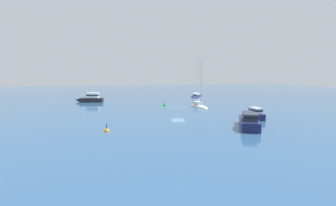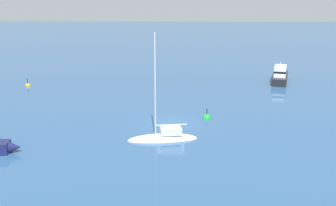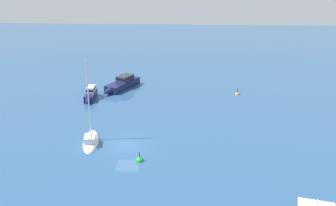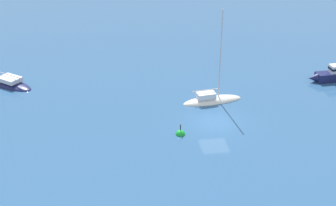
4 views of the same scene
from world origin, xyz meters
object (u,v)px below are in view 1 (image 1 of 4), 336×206
at_px(sailboat, 199,106).
at_px(powerboat, 253,114).
at_px(cabin_cruiser, 249,121).
at_px(mooring_buoy, 165,105).
at_px(motor_cruiser, 91,98).
at_px(sailboat_1, 197,96).
at_px(channel_buoy, 107,131).

bearing_deg(sailboat, powerboat, 5.17).
height_order(cabin_cruiser, mooring_buoy, cabin_cruiser).
distance_m(cabin_cruiser, mooring_buoy, 23.49).
distance_m(motor_cruiser, sailboat, 24.83).
relative_size(cabin_cruiser, sailboat, 0.84).
relative_size(sailboat_1, channel_buoy, 9.06).
relative_size(cabin_cruiser, motor_cruiser, 1.25).
bearing_deg(powerboat, mooring_buoy, 24.31).
bearing_deg(powerboat, motor_cruiser, 37.87).
bearing_deg(cabin_cruiser, mooring_buoy, 39.54).
distance_m(sailboat, sailboat_1, 21.73).
xyz_separation_m(sailboat_1, mooring_buoy, (16.56, -12.90, -0.11)).
relative_size(powerboat, channel_buoy, 4.08).
relative_size(sailboat_1, mooring_buoy, 7.97).
relative_size(motor_cruiser, sailboat_1, 0.59).
bearing_deg(sailboat, mooring_buoy, -132.40).
distance_m(cabin_cruiser, sailboat_1, 40.11).
distance_m(sailboat_1, channel_buoy, 45.04).
xyz_separation_m(sailboat_1, channel_buoy, (37.53, -24.91, -0.11)).
distance_m(cabin_cruiser, powerboat, 6.25).
xyz_separation_m(powerboat, channel_buoy, (3.20, -21.09, -0.70)).
bearing_deg(channel_buoy, powerboat, 98.62).
bearing_deg(motor_cruiser, sailboat_1, -152.52).
xyz_separation_m(sailboat, powerboat, (13.78, 3.23, 0.58)).
relative_size(cabin_cruiser, powerboat, 1.63).
height_order(motor_cruiser, sailboat, sailboat).
relative_size(cabin_cruiser, sailboat_1, 0.74).
relative_size(sailboat, channel_buoy, 7.94).
bearing_deg(mooring_buoy, sailboat, 55.65).
xyz_separation_m(motor_cruiser, sailboat, (13.94, 20.54, -0.70)).
bearing_deg(mooring_buoy, channel_buoy, -29.81).
bearing_deg(channel_buoy, sailboat_1, 146.43).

